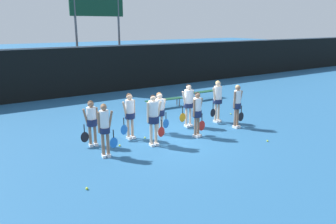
{
  "coord_description": "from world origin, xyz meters",
  "views": [
    {
      "loc": [
        -6.41,
        -9.86,
        4.11
      ],
      "look_at": [
        0.03,
        0.06,
        0.95
      ],
      "focal_mm": 35.0,
      "sensor_mm": 36.0,
      "label": 1
    }
  ],
  "objects_px": {
    "bench_far": "(207,92)",
    "tennis_ball_2": "(231,114)",
    "player_3": "(237,103)",
    "player_6": "(160,109)",
    "tennis_ball_3": "(268,141)",
    "player_2": "(197,111)",
    "player_5": "(130,112)",
    "player_7": "(188,101)",
    "player_0": "(105,126)",
    "player_1": "(154,116)",
    "tennis_ball_4": "(120,146)",
    "bench_courtside": "(164,100)",
    "tennis_ball_0": "(87,188)",
    "tennis_ball_1": "(145,138)",
    "scoreboard": "(97,13)",
    "player_8": "(218,97)",
    "player_4": "(91,119)"
  },
  "relations": [
    {
      "from": "player_2",
      "to": "player_5",
      "type": "xyz_separation_m",
      "value": [
        -2.21,
        1.18,
        0.01
      ]
    },
    {
      "from": "player_2",
      "to": "tennis_ball_3",
      "type": "xyz_separation_m",
      "value": [
        1.81,
        -1.85,
        -0.98
      ]
    },
    {
      "from": "player_1",
      "to": "tennis_ball_3",
      "type": "bearing_deg",
      "value": -22.43
    },
    {
      "from": "player_1",
      "to": "player_8",
      "type": "height_order",
      "value": "player_8"
    },
    {
      "from": "bench_courtside",
      "to": "tennis_ball_3",
      "type": "distance_m",
      "value": 6.32
    },
    {
      "from": "player_4",
      "to": "tennis_ball_0",
      "type": "relative_size",
      "value": 23.28
    },
    {
      "from": "player_6",
      "to": "tennis_ball_3",
      "type": "xyz_separation_m",
      "value": [
        2.8,
        -2.91,
        -0.94
      ]
    },
    {
      "from": "player_5",
      "to": "tennis_ball_2",
      "type": "xyz_separation_m",
      "value": [
        5.5,
        0.44,
        -0.99
      ]
    },
    {
      "from": "player_3",
      "to": "scoreboard",
      "type": "bearing_deg",
      "value": 93.47
    },
    {
      "from": "bench_courtside",
      "to": "tennis_ball_0",
      "type": "relative_size",
      "value": 29.4
    },
    {
      "from": "player_6",
      "to": "tennis_ball_1",
      "type": "bearing_deg",
      "value": -170.64
    },
    {
      "from": "player_4",
      "to": "tennis_ball_3",
      "type": "xyz_separation_m",
      "value": [
        5.45,
        -3.08,
        -0.92
      ]
    },
    {
      "from": "scoreboard",
      "to": "player_4",
      "type": "height_order",
      "value": "scoreboard"
    },
    {
      "from": "player_8",
      "to": "player_3",
      "type": "bearing_deg",
      "value": -90.71
    },
    {
      "from": "scoreboard",
      "to": "tennis_ball_4",
      "type": "distance_m",
      "value": 11.88
    },
    {
      "from": "player_3",
      "to": "tennis_ball_2",
      "type": "distance_m",
      "value": 2.26
    },
    {
      "from": "player_1",
      "to": "player_7",
      "type": "height_order",
      "value": "player_1"
    },
    {
      "from": "scoreboard",
      "to": "player_0",
      "type": "xyz_separation_m",
      "value": [
        -4.19,
        -10.9,
        -3.79
      ]
    },
    {
      "from": "player_3",
      "to": "tennis_ball_3",
      "type": "distance_m",
      "value": 2.13
    },
    {
      "from": "tennis_ball_2",
      "to": "tennis_ball_3",
      "type": "height_order",
      "value": "same"
    },
    {
      "from": "player_0",
      "to": "bench_far",
      "type": "bearing_deg",
      "value": 41.62
    },
    {
      "from": "bench_courtside",
      "to": "player_0",
      "type": "relative_size",
      "value": 1.17
    },
    {
      "from": "player_1",
      "to": "tennis_ball_4",
      "type": "distance_m",
      "value": 1.59
    },
    {
      "from": "player_2",
      "to": "player_7",
      "type": "height_order",
      "value": "player_7"
    },
    {
      "from": "player_0",
      "to": "tennis_ball_0",
      "type": "distance_m",
      "value": 2.41
    },
    {
      "from": "player_8",
      "to": "tennis_ball_2",
      "type": "distance_m",
      "value": 1.82
    },
    {
      "from": "bench_courtside",
      "to": "player_0",
      "type": "xyz_separation_m",
      "value": [
        -4.99,
        -4.4,
        0.63
      ]
    },
    {
      "from": "scoreboard",
      "to": "tennis_ball_4",
      "type": "height_order",
      "value": "scoreboard"
    },
    {
      "from": "player_7",
      "to": "tennis_ball_1",
      "type": "bearing_deg",
      "value": -169.25
    },
    {
      "from": "player_3",
      "to": "tennis_ball_1",
      "type": "distance_m",
      "value": 4.04
    },
    {
      "from": "player_3",
      "to": "player_6",
      "type": "xyz_separation_m",
      "value": [
        -3.05,
        1.05,
        -0.07
      ]
    },
    {
      "from": "tennis_ball_2",
      "to": "player_5",
      "type": "bearing_deg",
      "value": -175.45
    },
    {
      "from": "player_0",
      "to": "tennis_ball_3",
      "type": "bearing_deg",
      "value": -8.24
    },
    {
      "from": "bench_courtside",
      "to": "player_2",
      "type": "xyz_separation_m",
      "value": [
        -1.35,
        -4.45,
        0.62
      ]
    },
    {
      "from": "player_0",
      "to": "tennis_ball_1",
      "type": "height_order",
      "value": "player_0"
    },
    {
      "from": "player_8",
      "to": "tennis_ball_2",
      "type": "relative_size",
      "value": 27.92
    },
    {
      "from": "bench_courtside",
      "to": "tennis_ball_0",
      "type": "bearing_deg",
      "value": -131.92
    },
    {
      "from": "player_3",
      "to": "player_6",
      "type": "height_order",
      "value": "player_3"
    },
    {
      "from": "tennis_ball_2",
      "to": "player_0",
      "type": "bearing_deg",
      "value": -167.22
    },
    {
      "from": "bench_courtside",
      "to": "tennis_ball_2",
      "type": "bearing_deg",
      "value": -52.05
    },
    {
      "from": "player_3",
      "to": "tennis_ball_0",
      "type": "height_order",
      "value": "player_3"
    },
    {
      "from": "tennis_ball_1",
      "to": "player_8",
      "type": "bearing_deg",
      "value": 2.95
    },
    {
      "from": "bench_far",
      "to": "tennis_ball_2",
      "type": "height_order",
      "value": "bench_far"
    },
    {
      "from": "tennis_ball_0",
      "to": "tennis_ball_2",
      "type": "height_order",
      "value": "tennis_ball_0"
    },
    {
      "from": "player_1",
      "to": "tennis_ball_4",
      "type": "height_order",
      "value": "player_1"
    },
    {
      "from": "player_2",
      "to": "tennis_ball_4",
      "type": "height_order",
      "value": "player_2"
    },
    {
      "from": "player_2",
      "to": "player_6",
      "type": "height_order",
      "value": "player_2"
    },
    {
      "from": "player_8",
      "to": "tennis_ball_4",
      "type": "xyz_separation_m",
      "value": [
        -4.82,
        -0.43,
        -1.06
      ]
    },
    {
      "from": "player_0",
      "to": "player_1",
      "type": "height_order",
      "value": "player_1"
    },
    {
      "from": "player_7",
      "to": "tennis_ball_0",
      "type": "bearing_deg",
      "value": -149.26
    }
  ]
}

